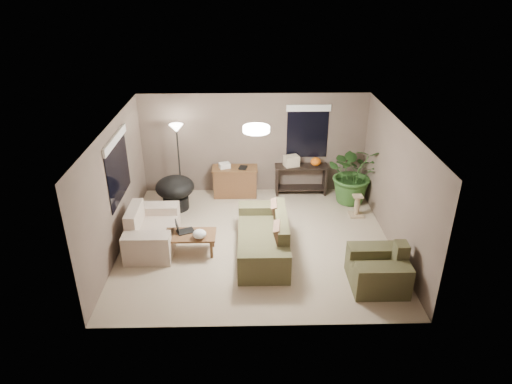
{
  "coord_description": "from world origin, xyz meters",
  "views": [
    {
      "loc": [
        -0.18,
        -8.08,
        5.08
      ],
      "look_at": [
        0.0,
        0.2,
        1.05
      ],
      "focal_mm": 32.0,
      "sensor_mm": 36.0,
      "label": 1
    }
  ],
  "objects_px": {
    "floor_lamp": "(177,137)",
    "cat_scratching_post": "(357,207)",
    "houseplant": "(354,179)",
    "armchair": "(378,270)",
    "console_table": "(301,177)",
    "coffee_table": "(190,237)",
    "papasan_chair": "(175,190)",
    "desk": "(235,181)",
    "main_sofa": "(265,239)",
    "loveseat": "(151,232)"
  },
  "relations": [
    {
      "from": "main_sofa",
      "to": "floor_lamp",
      "type": "distance_m",
      "value": 3.35
    },
    {
      "from": "coffee_table",
      "to": "main_sofa",
      "type": "bearing_deg",
      "value": -0.86
    },
    {
      "from": "console_table",
      "to": "floor_lamp",
      "type": "xyz_separation_m",
      "value": [
        -2.96,
        -0.27,
        1.16
      ]
    },
    {
      "from": "main_sofa",
      "to": "houseplant",
      "type": "distance_m",
      "value": 3.14
    },
    {
      "from": "loveseat",
      "to": "armchair",
      "type": "xyz_separation_m",
      "value": [
        4.27,
        -1.4,
        0.0
      ]
    },
    {
      "from": "desk",
      "to": "houseplant",
      "type": "distance_m",
      "value": 2.88
    },
    {
      "from": "desk",
      "to": "floor_lamp",
      "type": "distance_m",
      "value": 1.81
    },
    {
      "from": "cat_scratching_post",
      "to": "desk",
      "type": "bearing_deg",
      "value": 158.48
    },
    {
      "from": "floor_lamp",
      "to": "houseplant",
      "type": "height_order",
      "value": "floor_lamp"
    },
    {
      "from": "floor_lamp",
      "to": "loveseat",
      "type": "bearing_deg",
      "value": -99.42
    },
    {
      "from": "papasan_chair",
      "to": "houseplant",
      "type": "bearing_deg",
      "value": 3.69
    },
    {
      "from": "cat_scratching_post",
      "to": "coffee_table",
      "type": "bearing_deg",
      "value": -158.15
    },
    {
      "from": "papasan_chair",
      "to": "floor_lamp",
      "type": "bearing_deg",
      "value": 82.12
    },
    {
      "from": "floor_lamp",
      "to": "cat_scratching_post",
      "type": "bearing_deg",
      "value": -12.6
    },
    {
      "from": "main_sofa",
      "to": "papasan_chair",
      "type": "distance_m",
      "value": 2.79
    },
    {
      "from": "armchair",
      "to": "coffee_table",
      "type": "xyz_separation_m",
      "value": [
        -3.44,
        1.1,
        0.06
      ]
    },
    {
      "from": "cat_scratching_post",
      "to": "floor_lamp",
      "type": "bearing_deg",
      "value": 167.4
    },
    {
      "from": "loveseat",
      "to": "console_table",
      "type": "height_order",
      "value": "loveseat"
    },
    {
      "from": "armchair",
      "to": "houseplant",
      "type": "distance_m",
      "value": 3.29
    },
    {
      "from": "armchair",
      "to": "floor_lamp",
      "type": "height_order",
      "value": "floor_lamp"
    },
    {
      "from": "cat_scratching_post",
      "to": "console_table",
      "type": "bearing_deg",
      "value": 134.36
    },
    {
      "from": "armchair",
      "to": "papasan_chair",
      "type": "distance_m",
      "value": 5.0
    },
    {
      "from": "papasan_chair",
      "to": "cat_scratching_post",
      "type": "height_order",
      "value": "papasan_chair"
    },
    {
      "from": "floor_lamp",
      "to": "armchair",
      "type": "bearing_deg",
      "value": -41.49
    },
    {
      "from": "papasan_chair",
      "to": "console_table",
      "type": "bearing_deg",
      "value": 13.8
    },
    {
      "from": "armchair",
      "to": "papasan_chair",
      "type": "height_order",
      "value": "armchair"
    },
    {
      "from": "armchair",
      "to": "floor_lamp",
      "type": "xyz_separation_m",
      "value": [
        -3.93,
        3.48,
        1.3
      ]
    },
    {
      "from": "armchair",
      "to": "desk",
      "type": "relative_size",
      "value": 0.91
    },
    {
      "from": "coffee_table",
      "to": "houseplant",
      "type": "height_order",
      "value": "houseplant"
    },
    {
      "from": "coffee_table",
      "to": "papasan_chair",
      "type": "xyz_separation_m",
      "value": [
        -0.55,
        1.9,
        0.11
      ]
    },
    {
      "from": "main_sofa",
      "to": "armchair",
      "type": "height_order",
      "value": "same"
    },
    {
      "from": "main_sofa",
      "to": "armchair",
      "type": "distance_m",
      "value": 2.25
    },
    {
      "from": "main_sofa",
      "to": "cat_scratching_post",
      "type": "distance_m",
      "value": 2.63
    },
    {
      "from": "main_sofa",
      "to": "console_table",
      "type": "distance_m",
      "value": 2.85
    },
    {
      "from": "main_sofa",
      "to": "desk",
      "type": "bearing_deg",
      "value": 103.7
    },
    {
      "from": "houseplant",
      "to": "desk",
      "type": "bearing_deg",
      "value": 172.31
    },
    {
      "from": "main_sofa",
      "to": "cat_scratching_post",
      "type": "xyz_separation_m",
      "value": [
        2.17,
        1.48,
        -0.08
      ]
    },
    {
      "from": "console_table",
      "to": "papasan_chair",
      "type": "height_order",
      "value": "papasan_chair"
    },
    {
      "from": "armchair",
      "to": "console_table",
      "type": "relative_size",
      "value": 0.77
    },
    {
      "from": "desk",
      "to": "papasan_chair",
      "type": "xyz_separation_m",
      "value": [
        -1.38,
        -0.66,
        0.09
      ]
    },
    {
      "from": "floor_lamp",
      "to": "desk",
      "type": "bearing_deg",
      "value": 7.9
    },
    {
      "from": "coffee_table",
      "to": "papasan_chair",
      "type": "height_order",
      "value": "papasan_chair"
    },
    {
      "from": "coffee_table",
      "to": "cat_scratching_post",
      "type": "relative_size",
      "value": 2.0
    },
    {
      "from": "console_table",
      "to": "cat_scratching_post",
      "type": "bearing_deg",
      "value": -45.64
    },
    {
      "from": "coffee_table",
      "to": "desk",
      "type": "xyz_separation_m",
      "value": [
        0.83,
        2.56,
        0.02
      ]
    },
    {
      "from": "floor_lamp",
      "to": "cat_scratching_post",
      "type": "height_order",
      "value": "floor_lamp"
    },
    {
      "from": "papasan_chair",
      "to": "cat_scratching_post",
      "type": "bearing_deg",
      "value": -6.09
    },
    {
      "from": "main_sofa",
      "to": "desk",
      "type": "xyz_separation_m",
      "value": [
        -0.63,
        2.58,
        0.08
      ]
    },
    {
      "from": "floor_lamp",
      "to": "papasan_chair",
      "type": "bearing_deg",
      "value": -97.88
    },
    {
      "from": "houseplant",
      "to": "armchair",
      "type": "bearing_deg",
      "value": -94.14
    }
  ]
}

